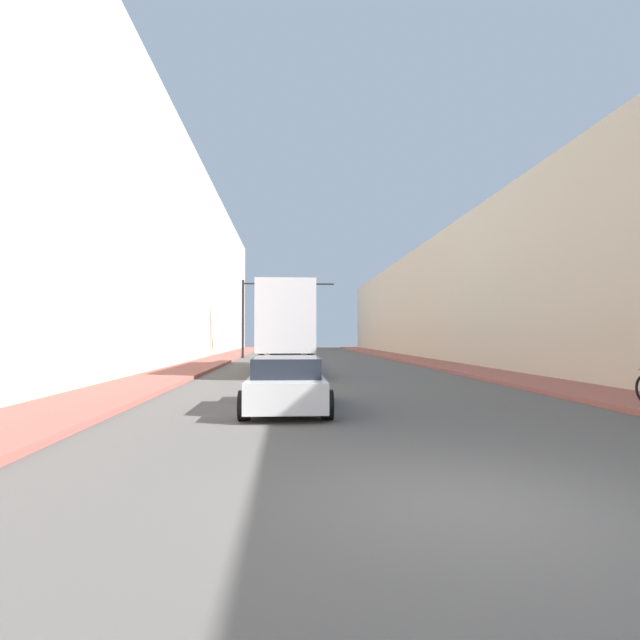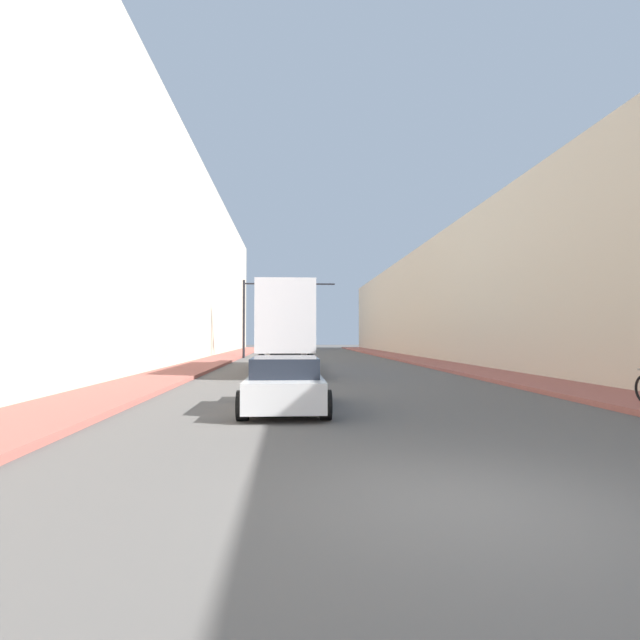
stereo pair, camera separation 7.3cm
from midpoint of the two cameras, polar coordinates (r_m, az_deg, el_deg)
ground_plane at (r=5.79m, az=17.00°, el=-19.77°), size 200.00×200.00×0.00m
sidewalk_right at (r=36.36m, az=11.10°, el=-4.54°), size 2.66×80.00×0.15m
sidewalk_left at (r=35.60m, az=-11.96°, el=-4.59°), size 2.66×80.00×0.15m
building_right at (r=37.74m, az=17.44°, el=2.37°), size 6.00×80.00×9.04m
building_left at (r=36.90m, az=-18.60°, el=7.09°), size 6.00×80.00×14.95m
semi_truck at (r=26.41m, az=-3.76°, el=-0.72°), size 2.47×13.06×4.15m
sedan_car at (r=12.32m, az=-3.84°, el=-7.28°), size 2.01×4.44×1.28m
traffic_signal_gantry at (r=41.42m, az=-6.09°, el=1.91°), size 7.62×0.35×6.43m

